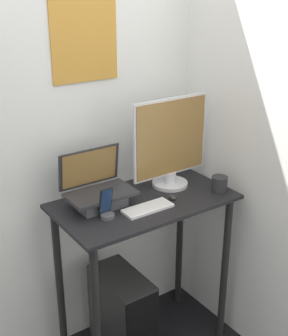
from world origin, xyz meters
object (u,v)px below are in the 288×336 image
at_px(keyboard, 148,208).
at_px(cell_phone, 107,208).
at_px(monitor, 171,146).
at_px(mouse, 172,198).
at_px(laptop, 99,192).
at_px(computer_tower, 123,318).

bearing_deg(keyboard, cell_phone, 167.27).
bearing_deg(monitor, mouse, -123.19).
height_order(monitor, cell_phone, monitor).
distance_m(monitor, cell_phone, 0.53).
relative_size(laptop, cell_phone, 2.19).
relative_size(monitor, keyboard, 1.92).
bearing_deg(monitor, cell_phone, -165.35).
bearing_deg(monitor, keyboard, -147.55).
relative_size(laptop, computer_tower, 0.61).
bearing_deg(keyboard, computer_tower, 140.68).
bearing_deg(monitor, laptop, 179.25).
height_order(keyboard, cell_phone, cell_phone).
bearing_deg(cell_phone, laptop, 76.56).
distance_m(mouse, computer_tower, 0.76).
distance_m(laptop, cell_phone, 0.14).
height_order(keyboard, computer_tower, keyboard).
relative_size(keyboard, computer_tower, 0.47).
bearing_deg(cell_phone, computer_tower, 22.17).
bearing_deg(laptop, computer_tower, -52.41).
relative_size(monitor, cell_phone, 3.21).
bearing_deg(cell_phone, keyboard, -12.73).
height_order(laptop, monitor, monitor).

